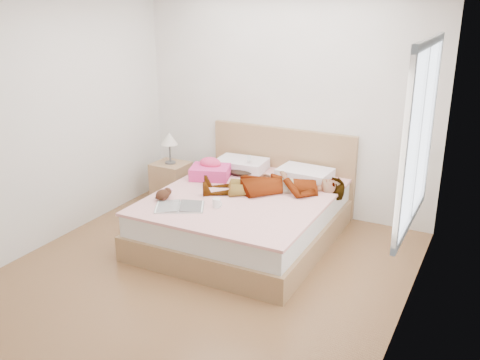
% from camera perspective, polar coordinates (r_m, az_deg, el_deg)
% --- Properties ---
extents(ground, '(4.00, 4.00, 0.00)m').
position_cam_1_polar(ground, '(5.06, -4.47, -10.36)').
color(ground, '#4B2817').
rests_on(ground, ground).
extents(woman, '(1.62, 1.23, 0.21)m').
position_cam_1_polar(woman, '(5.67, 3.71, -0.16)').
color(woman, white).
rests_on(woman, bed).
extents(hair, '(0.43, 0.52, 0.07)m').
position_cam_1_polar(hair, '(6.31, 0.59, 1.26)').
color(hair, black).
rests_on(hair, bed).
extents(phone, '(0.08, 0.10, 0.05)m').
position_cam_1_polar(phone, '(6.19, 0.97, 2.34)').
color(phone, silver).
rests_on(phone, bed).
extents(room_shell, '(4.00, 4.00, 4.00)m').
position_cam_1_polar(room_shell, '(4.19, 18.56, 4.45)').
color(room_shell, white).
rests_on(room_shell, ground).
extents(bed, '(1.80, 2.08, 1.00)m').
position_cam_1_polar(bed, '(5.75, 0.84, -3.45)').
color(bed, brown).
rests_on(bed, ground).
extents(towel, '(0.52, 0.46, 0.23)m').
position_cam_1_polar(towel, '(6.08, -3.19, 1.07)').
color(towel, '#F7438E').
rests_on(towel, bed).
extents(magazine, '(0.56, 0.50, 0.03)m').
position_cam_1_polar(magazine, '(5.28, -6.46, -2.85)').
color(magazine, white).
rests_on(magazine, bed).
extents(coffee_mug, '(0.12, 0.10, 0.09)m').
position_cam_1_polar(coffee_mug, '(5.25, -2.49, -2.45)').
color(coffee_mug, white).
rests_on(coffee_mug, bed).
extents(plush_toy, '(0.14, 0.20, 0.11)m').
position_cam_1_polar(plush_toy, '(5.49, -8.17, -1.51)').
color(plush_toy, black).
rests_on(plush_toy, bed).
extents(nightstand, '(0.42, 0.38, 0.90)m').
position_cam_1_polar(nightstand, '(6.74, -7.36, 0.06)').
color(nightstand, brown).
rests_on(nightstand, ground).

